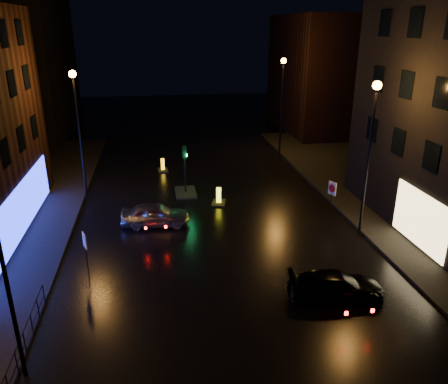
{
  "coord_description": "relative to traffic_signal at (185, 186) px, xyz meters",
  "views": [
    {
      "loc": [
        -3.1,
        -14.31,
        10.9
      ],
      "look_at": [
        0.29,
        6.59,
        2.8
      ],
      "focal_mm": 35.0,
      "sensor_mm": 36.0,
      "label": 1
    }
  ],
  "objects": [
    {
      "name": "building_far_right",
      "position": [
        16.2,
        18.0,
        5.5
      ],
      "size": [
        8.0,
        14.0,
        12.0
      ],
      "primitive_type": "cube",
      "color": "black",
      "rests_on": "ground"
    },
    {
      "name": "building_far_left",
      "position": [
        -14.8,
        21.0,
        6.5
      ],
      "size": [
        8.0,
        16.0,
        14.0
      ],
      "primitive_type": "cube",
      "color": "black",
      "rests_on": "ground"
    },
    {
      "name": "ground",
      "position": [
        1.2,
        -14.0,
        -0.5
      ],
      "size": [
        120.0,
        120.0,
        0.0
      ],
      "primitive_type": "plane",
      "color": "black",
      "rests_on": "ground"
    },
    {
      "name": "bollard_far",
      "position": [
        -1.4,
        5.32,
        -0.28
      ],
      "size": [
        0.85,
        1.2,
        1.01
      ],
      "rotation": [
        0.0,
        0.0,
        0.07
      ],
      "color": "black",
      "rests_on": "ground"
    },
    {
      "name": "dark_sedan",
      "position": [
        5.32,
        -13.46,
        0.09
      ],
      "size": [
        4.22,
        2.07,
        1.18
      ],
      "primitive_type": "imported",
      "rotation": [
        0.0,
        0.0,
        1.47
      ],
      "color": "black",
      "rests_on": "ground"
    },
    {
      "name": "street_lamp_rnear",
      "position": [
        9.0,
        -8.0,
        5.06
      ],
      "size": [
        0.44,
        0.44,
        8.37
      ],
      "color": "black",
      "rests_on": "ground"
    },
    {
      "name": "street_lamp_lfar",
      "position": [
        -6.6,
        -0.0,
        5.06
      ],
      "size": [
        0.44,
        0.44,
        8.37
      ],
      "color": "black",
      "rests_on": "ground"
    },
    {
      "name": "pavement_right",
      "position": [
        15.2,
        -6.0,
        -0.43
      ],
      "size": [
        12.0,
        44.0,
        0.15
      ],
      "primitive_type": "cube",
      "color": "black",
      "rests_on": "ground"
    },
    {
      "name": "road_sign_left",
      "position": [
        -5.3,
        -9.92,
        1.13
      ],
      "size": [
        0.24,
        0.51,
        2.18
      ],
      "rotation": [
        0.0,
        0.0,
        0.38
      ],
      "color": "black",
      "rests_on": "ground"
    },
    {
      "name": "street_lamp_rfar",
      "position": [
        9.0,
        8.0,
        5.06
      ],
      "size": [
        0.44,
        0.44,
        8.37
      ],
      "color": "black",
      "rests_on": "ground"
    },
    {
      "name": "bollard_near",
      "position": [
        1.99,
        -2.23,
        -0.26
      ],
      "size": [
        1.14,
        1.43,
        1.1
      ],
      "rotation": [
        0.0,
        0.0,
        -0.26
      ],
      "color": "black",
      "rests_on": "ground"
    },
    {
      "name": "traffic_signal",
      "position": [
        0.0,
        0.0,
        0.0
      ],
      "size": [
        1.4,
        2.4,
        3.45
      ],
      "color": "black",
      "rests_on": "ground"
    },
    {
      "name": "road_sign_right",
      "position": [
        8.14,
        -5.85,
        1.32
      ],
      "size": [
        0.28,
        0.56,
        2.43
      ],
      "rotation": [
        0.0,
        0.0,
        3.55
      ],
      "color": "black",
      "rests_on": "ground"
    },
    {
      "name": "silver_hatchback",
      "position": [
        -2.12,
        -4.88,
        0.16
      ],
      "size": [
        4.02,
        1.9,
        1.33
      ],
      "primitive_type": "imported",
      "rotation": [
        0.0,
        0.0,
        1.48
      ],
      "color": "#AAABB2",
      "rests_on": "ground"
    },
    {
      "name": "guard_railing",
      "position": [
        -6.8,
        -15.0,
        0.24
      ],
      "size": [
        0.05,
        6.04,
        1.0
      ],
      "color": "black",
      "rests_on": "ground"
    }
  ]
}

